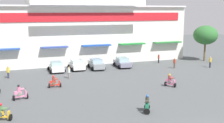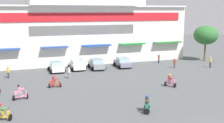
{
  "view_description": "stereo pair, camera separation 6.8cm",
  "coord_description": "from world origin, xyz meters",
  "px_view_note": "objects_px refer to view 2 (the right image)",
  "views": [
    {
      "loc": [
        -13.86,
        -15.28,
        8.78
      ],
      "look_at": [
        -2.01,
        16.31,
        2.89
      ],
      "focal_mm": 46.59,
      "sensor_mm": 36.0,
      "label": 1
    },
    {
      "loc": [
        -13.79,
        -15.3,
        8.78
      ],
      "look_at": [
        -2.01,
        16.31,
        2.89
      ],
      "focal_mm": 46.59,
      "sensor_mm": 36.0,
      "label": 2
    }
  ],
  "objects_px": {
    "parked_car_1": "(77,65)",
    "parked_car_0": "(56,67)",
    "pedestrian_4": "(8,71)",
    "parked_car_2": "(96,64)",
    "scooter_rider_8": "(20,93)",
    "pedestrian_1": "(69,72)",
    "parked_car_3": "(123,62)",
    "scooter_rider_7": "(2,113)",
    "scooter_rider_3": "(170,81)",
    "scooter_rider_4": "(55,82)",
    "scooter_rider_9": "(147,105)",
    "pedestrian_0": "(210,61)",
    "pedestrian_2": "(175,62)",
    "pedestrian_3": "(159,58)",
    "plaza_tree_1": "(206,35)"
  },
  "relations": [
    {
      "from": "parked_car_1",
      "to": "parked_car_0",
      "type": "bearing_deg",
      "value": -171.17
    },
    {
      "from": "pedestrian_4",
      "to": "parked_car_2",
      "type": "bearing_deg",
      "value": 8.93
    },
    {
      "from": "scooter_rider_8",
      "to": "pedestrian_1",
      "type": "height_order",
      "value": "pedestrian_1"
    },
    {
      "from": "parked_car_3",
      "to": "scooter_rider_7",
      "type": "xyz_separation_m",
      "value": [
        -17.85,
        -17.57,
        -0.17
      ]
    },
    {
      "from": "parked_car_0",
      "to": "parked_car_3",
      "type": "relative_size",
      "value": 0.97
    },
    {
      "from": "parked_car_2",
      "to": "scooter_rider_7",
      "type": "height_order",
      "value": "parked_car_2"
    },
    {
      "from": "scooter_rider_3",
      "to": "scooter_rider_4",
      "type": "distance_m",
      "value": 13.5
    },
    {
      "from": "parked_car_0",
      "to": "scooter_rider_9",
      "type": "height_order",
      "value": "scooter_rider_9"
    },
    {
      "from": "scooter_rider_8",
      "to": "parked_car_3",
      "type": "bearing_deg",
      "value": 37.06
    },
    {
      "from": "pedestrian_0",
      "to": "pedestrian_2",
      "type": "bearing_deg",
      "value": 163.96
    },
    {
      "from": "pedestrian_4",
      "to": "pedestrian_3",
      "type": "bearing_deg",
      "value": 7.25
    },
    {
      "from": "parked_car_1",
      "to": "pedestrian_3",
      "type": "xyz_separation_m",
      "value": [
        14.41,
        0.54,
        0.14
      ]
    },
    {
      "from": "pedestrian_4",
      "to": "scooter_rider_7",
      "type": "bearing_deg",
      "value": -92.8
    },
    {
      "from": "parked_car_0",
      "to": "parked_car_3",
      "type": "distance_m",
      "value": 10.4
    },
    {
      "from": "parked_car_1",
      "to": "pedestrian_1",
      "type": "height_order",
      "value": "pedestrian_1"
    },
    {
      "from": "parked_car_2",
      "to": "scooter_rider_8",
      "type": "bearing_deg",
      "value": -133.96
    },
    {
      "from": "plaza_tree_1",
      "to": "scooter_rider_7",
      "type": "distance_m",
      "value": 38.45
    },
    {
      "from": "scooter_rider_8",
      "to": "pedestrian_0",
      "type": "height_order",
      "value": "pedestrian_0"
    },
    {
      "from": "plaza_tree_1",
      "to": "scooter_rider_9",
      "type": "distance_m",
      "value": 30.04
    },
    {
      "from": "scooter_rider_9",
      "to": "pedestrian_1",
      "type": "relative_size",
      "value": 0.99
    },
    {
      "from": "parked_car_2",
      "to": "scooter_rider_7",
      "type": "bearing_deg",
      "value": -127.5
    },
    {
      "from": "plaza_tree_1",
      "to": "pedestrian_2",
      "type": "xyz_separation_m",
      "value": [
        -8.72,
        -4.0,
        -3.68
      ]
    },
    {
      "from": "scooter_rider_4",
      "to": "pedestrian_1",
      "type": "bearing_deg",
      "value": 57.06
    },
    {
      "from": "pedestrian_1",
      "to": "pedestrian_4",
      "type": "distance_m",
      "value": 8.02
    },
    {
      "from": "pedestrian_1",
      "to": "scooter_rider_4",
      "type": "bearing_deg",
      "value": -122.94
    },
    {
      "from": "parked_car_3",
      "to": "pedestrian_1",
      "type": "relative_size",
      "value": 2.67
    },
    {
      "from": "scooter_rider_3",
      "to": "pedestrian_1",
      "type": "bearing_deg",
      "value": 140.85
    },
    {
      "from": "parked_car_3",
      "to": "scooter_rider_3",
      "type": "height_order",
      "value": "scooter_rider_3"
    },
    {
      "from": "plaza_tree_1",
      "to": "parked_car_1",
      "type": "relative_size",
      "value": 1.51
    },
    {
      "from": "scooter_rider_7",
      "to": "pedestrian_4",
      "type": "xyz_separation_m",
      "value": [
        0.77,
        15.67,
        0.32
      ]
    },
    {
      "from": "pedestrian_1",
      "to": "scooter_rider_7",
      "type": "bearing_deg",
      "value": -122.82
    },
    {
      "from": "parked_car_3",
      "to": "scooter_rider_8",
      "type": "distance_m",
      "value": 20.26
    },
    {
      "from": "parked_car_0",
      "to": "scooter_rider_7",
      "type": "bearing_deg",
      "value": -112.79
    },
    {
      "from": "parked_car_0",
      "to": "pedestrian_2",
      "type": "bearing_deg",
      "value": -12.22
    },
    {
      "from": "parked_car_0",
      "to": "pedestrian_0",
      "type": "distance_m",
      "value": 23.71
    },
    {
      "from": "scooter_rider_4",
      "to": "pedestrian_2",
      "type": "height_order",
      "value": "pedestrian_2"
    },
    {
      "from": "pedestrian_0",
      "to": "scooter_rider_8",
      "type": "bearing_deg",
      "value": -166.42
    },
    {
      "from": "parked_car_3",
      "to": "pedestrian_4",
      "type": "bearing_deg",
      "value": -173.65
    },
    {
      "from": "parked_car_1",
      "to": "pedestrian_2",
      "type": "height_order",
      "value": "pedestrian_2"
    },
    {
      "from": "parked_car_3",
      "to": "scooter_rider_7",
      "type": "height_order",
      "value": "parked_car_3"
    },
    {
      "from": "scooter_rider_8",
      "to": "pedestrian_0",
      "type": "relative_size",
      "value": 0.89
    },
    {
      "from": "scooter_rider_9",
      "to": "pedestrian_2",
      "type": "bearing_deg",
      "value": 50.97
    },
    {
      "from": "parked_car_1",
      "to": "pedestrian_4",
      "type": "distance_m",
      "value": 10.18
    },
    {
      "from": "pedestrian_3",
      "to": "plaza_tree_1",
      "type": "bearing_deg",
      "value": -5.58
    },
    {
      "from": "parked_car_2",
      "to": "scooter_rider_9",
      "type": "height_order",
      "value": "scooter_rider_9"
    },
    {
      "from": "pedestrian_3",
      "to": "scooter_rider_9",
      "type": "bearing_deg",
      "value": -121.87
    },
    {
      "from": "parked_car_2",
      "to": "scooter_rider_9",
      "type": "xyz_separation_m",
      "value": [
        -1.64,
        -20.0,
        -0.14
      ]
    },
    {
      "from": "parked_car_0",
      "to": "pedestrian_0",
      "type": "height_order",
      "value": "pedestrian_0"
    },
    {
      "from": "parked_car_0",
      "to": "scooter_rider_3",
      "type": "relative_size",
      "value": 2.65
    },
    {
      "from": "scooter_rider_7",
      "to": "pedestrian_0",
      "type": "xyz_separation_m",
      "value": [
        30.54,
        12.33,
        0.4
      ]
    }
  ]
}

